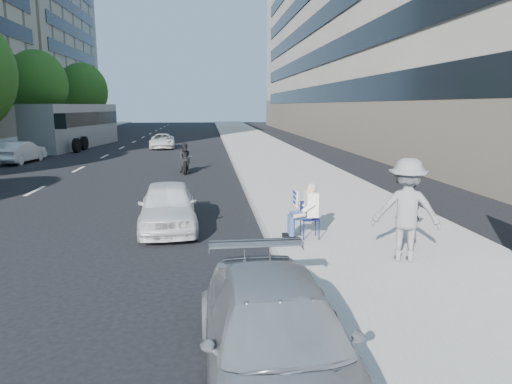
{
  "coord_description": "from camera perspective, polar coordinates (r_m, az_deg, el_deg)",
  "views": [
    {
      "loc": [
        0.07,
        -9.85,
        3.2
      ],
      "look_at": [
        1.25,
        1.28,
        1.07
      ],
      "focal_mm": 32.0,
      "sensor_mm": 36.0,
      "label": 1
    }
  ],
  "objects": [
    {
      "name": "ground",
      "position": [
        10.35,
        -6.19,
        -7.29
      ],
      "size": [
        160.0,
        160.0,
        0.0
      ],
      "primitive_type": "plane",
      "color": "black",
      "rests_on": "ground"
    },
    {
      "name": "near_building",
      "position": [
        45.65,
        16.73,
        18.9
      ],
      "size": [
        14.0,
        70.0,
        20.0
      ],
      "primitive_type": "cube",
      "color": "gray",
      "rests_on": "ground"
    },
    {
      "name": "bus",
      "position": [
        38.34,
        -21.69,
        7.68
      ],
      "size": [
        4.19,
        12.33,
        3.3
      ],
      "rotation": [
        0.0,
        0.0,
        -0.14
      ],
      "color": "gray",
      "rests_on": "ground"
    },
    {
      "name": "white_sedan_near",
      "position": [
        12.17,
        -10.96,
        -1.69
      ],
      "size": [
        1.71,
        3.7,
        1.23
      ],
      "primitive_type": "imported",
      "rotation": [
        0.0,
        0.0,
        0.07
      ],
      "color": "silver",
      "rests_on": "ground"
    },
    {
      "name": "seated_protester",
      "position": [
        10.61,
        6.17,
        -1.95
      ],
      "size": [
        0.83,
        1.12,
        1.31
      ],
      "color": "#121651",
      "rests_on": "near_sidewalk"
    },
    {
      "name": "motorcycle",
      "position": [
        22.25,
        -8.77,
        4.03
      ],
      "size": [
        0.74,
        2.05,
        1.42
      ],
      "rotation": [
        0.0,
        0.0,
        -0.09
      ],
      "color": "black",
      "rests_on": "ground"
    },
    {
      "name": "tree_far_d",
      "position": [
        42.19,
        -25.69,
        12.02
      ],
      "size": [
        4.8,
        4.8,
        7.65
      ],
      "color": "#382616",
      "rests_on": "ground"
    },
    {
      "name": "white_sedan_far",
      "position": [
        35.39,
        -11.64,
        6.24
      ],
      "size": [
        2.06,
        4.03,
        1.09
      ],
      "primitive_type": "imported",
      "rotation": [
        0.0,
        0.0,
        0.07
      ],
      "color": "silver",
      "rests_on": "ground"
    },
    {
      "name": "jogger",
      "position": [
        9.45,
        18.3,
        -2.15
      ],
      "size": [
        1.5,
        1.14,
        2.05
      ],
      "primitive_type": "imported",
      "rotation": [
        0.0,
        0.0,
        2.83
      ],
      "color": "slate",
      "rests_on": "near_sidewalk"
    },
    {
      "name": "pedestrian_woman",
      "position": [
        10.89,
        18.47,
        -1.99
      ],
      "size": [
        0.58,
        0.41,
        1.5
      ],
      "primitive_type": "imported",
      "rotation": [
        0.0,
        0.0,
        3.04
      ],
      "color": "black",
      "rests_on": "near_sidewalk"
    },
    {
      "name": "tree_far_e",
      "position": [
        55.6,
        -20.83,
        11.71
      ],
      "size": [
        5.4,
        5.4,
        7.89
      ],
      "color": "#382616",
      "rests_on": "ground"
    },
    {
      "name": "near_sidewalk",
      "position": [
        30.26,
        1.46,
        4.84
      ],
      "size": [
        5.0,
        120.0,
        0.15
      ],
      "primitive_type": "cube",
      "color": "gray",
      "rests_on": "ground"
    },
    {
      "name": "white_sedan_mid",
      "position": [
        29.05,
        -27.39,
        4.44
      ],
      "size": [
        1.73,
        3.81,
        1.21
      ],
      "primitive_type": "imported",
      "rotation": [
        0.0,
        0.0,
        3.02
      ],
      "color": "silver",
      "rests_on": "ground"
    },
    {
      "name": "parked_sedan",
      "position": [
        5.38,
        2.62,
        -18.01
      ],
      "size": [
        1.76,
        4.23,
        1.22
      ],
      "primitive_type": "imported",
      "rotation": [
        0.0,
        0.0,
        0.01
      ],
      "color": "#9EA1A5",
      "rests_on": "ground"
    }
  ]
}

